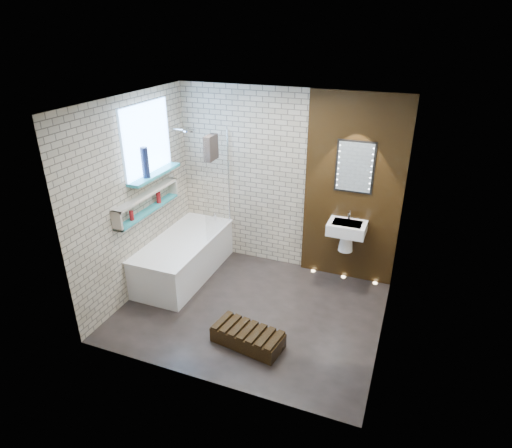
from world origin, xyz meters
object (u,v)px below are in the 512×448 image
at_px(bath_screen, 217,185).
at_px(walnut_step, 248,338).
at_px(washbasin, 347,232).
at_px(bathtub, 184,256).
at_px(led_mirror, 355,167).

bearing_deg(bath_screen, walnut_step, -54.75).
bearing_deg(washbasin, bathtub, -163.99).
distance_m(bathtub, led_mirror, 2.68).
xyz_separation_m(washbasin, walnut_step, (-0.75, -1.70, -0.70)).
distance_m(led_mirror, walnut_step, 2.54).
bearing_deg(walnut_step, bath_screen, 125.25).
height_order(bathtub, led_mirror, led_mirror).
distance_m(washbasin, walnut_step, 1.98).
relative_size(bath_screen, led_mirror, 2.00).
relative_size(washbasin, led_mirror, 0.83).
relative_size(bath_screen, washbasin, 2.41).
bearing_deg(bath_screen, bathtub, -128.90).
height_order(washbasin, led_mirror, led_mirror).
xyz_separation_m(led_mirror, walnut_step, (-0.75, -1.86, -1.56)).
height_order(bathtub, washbasin, washbasin).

